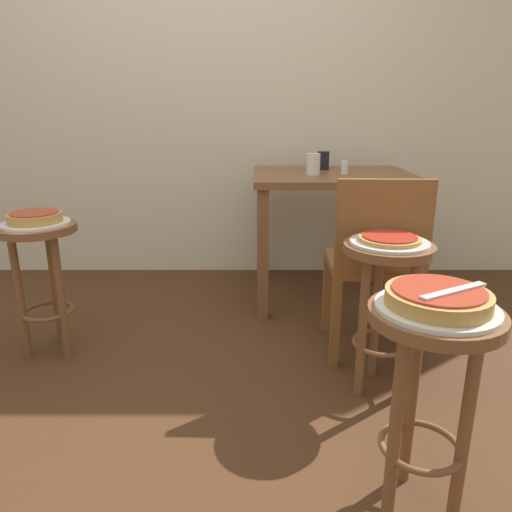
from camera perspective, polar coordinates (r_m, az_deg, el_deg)
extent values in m
plane|color=#4C2D19|center=(2.07, -9.50, -16.02)|extent=(6.00, 6.00, 0.00)
cube|color=beige|center=(3.40, -6.01, 23.38)|extent=(6.00, 0.10, 3.00)
cylinder|color=brown|center=(1.34, 20.58, -6.69)|extent=(0.35, 0.35, 0.03)
cylinder|color=brown|center=(1.57, 17.99, -15.61)|extent=(0.04, 0.04, 0.59)
cylinder|color=brown|center=(1.42, 16.22, -19.37)|extent=(0.04, 0.04, 0.59)
cylinder|color=brown|center=(1.48, 23.57, -18.55)|extent=(0.04, 0.04, 0.59)
torus|color=brown|center=(1.54, 18.93, -20.52)|extent=(0.24, 0.24, 0.02)
cylinder|color=silver|center=(1.33, 20.69, -5.76)|extent=(0.31, 0.31, 0.01)
cylinder|color=tan|center=(1.32, 20.80, -4.72)|extent=(0.27, 0.27, 0.04)
cylinder|color=#B23823|center=(1.31, 20.91, -3.79)|extent=(0.23, 0.23, 0.01)
cylinder|color=brown|center=(1.92, 15.55, 0.86)|extent=(0.35, 0.35, 0.03)
cylinder|color=brown|center=(2.12, 14.13, -6.46)|extent=(0.04, 0.04, 0.59)
cylinder|color=brown|center=(1.96, 12.56, -8.41)|extent=(0.04, 0.04, 0.59)
cylinder|color=brown|center=(2.00, 17.83, -8.21)|extent=(0.04, 0.04, 0.59)
torus|color=brown|center=(2.06, 14.66, -9.90)|extent=(0.24, 0.24, 0.02)
cylinder|color=silver|center=(1.91, 15.60, 1.54)|extent=(0.30, 0.30, 0.01)
cylinder|color=tan|center=(1.91, 15.64, 1.93)|extent=(0.23, 0.23, 0.01)
cylinder|color=red|center=(1.91, 15.66, 2.24)|extent=(0.21, 0.21, 0.01)
cylinder|color=brown|center=(2.37, -24.50, 3.00)|extent=(0.35, 0.35, 0.03)
cylinder|color=brown|center=(2.55, -22.67, -3.22)|extent=(0.04, 0.04, 0.59)
cylinder|color=brown|center=(2.45, -26.09, -4.46)|extent=(0.04, 0.04, 0.59)
cylinder|color=brown|center=(2.38, -22.04, -4.60)|extent=(0.04, 0.04, 0.59)
torus|color=brown|center=(2.49, -23.36, -5.98)|extent=(0.24, 0.24, 0.02)
cylinder|color=white|center=(2.37, -24.57, 3.55)|extent=(0.30, 0.30, 0.01)
cylinder|color=tan|center=(2.36, -24.64, 4.16)|extent=(0.23, 0.23, 0.04)
cylinder|color=#B23823|center=(2.36, -24.71, 4.70)|extent=(0.20, 0.20, 0.01)
cube|color=brown|center=(2.86, 9.14, 9.28)|extent=(0.92, 0.74, 0.04)
cube|color=brown|center=(2.59, 0.90, 0.03)|extent=(0.06, 0.06, 0.73)
cube|color=brown|center=(2.73, 18.27, 0.02)|extent=(0.06, 0.06, 0.73)
cube|color=brown|center=(3.22, 0.74, 3.41)|extent=(0.06, 0.06, 0.73)
cube|color=brown|center=(3.33, 14.95, 3.29)|extent=(0.06, 0.06, 0.73)
cylinder|color=silver|center=(2.76, 6.88, 10.74)|extent=(0.08, 0.08, 0.12)
cylinder|color=black|center=(3.01, 8.05, 11.14)|extent=(0.07, 0.07, 0.11)
cylinder|color=white|center=(2.82, 10.55, 10.27)|extent=(0.04, 0.04, 0.07)
cube|color=brown|center=(2.30, 13.61, -0.87)|extent=(0.41, 0.41, 0.04)
cube|color=brown|center=(2.08, 14.97, 3.32)|extent=(0.40, 0.04, 0.40)
cube|color=brown|center=(2.58, 16.43, -4.42)|extent=(0.04, 0.04, 0.42)
cube|color=brown|center=(2.52, 8.44, -4.44)|extent=(0.04, 0.04, 0.42)
cube|color=brown|center=(2.26, 18.59, -7.74)|extent=(0.04, 0.04, 0.42)
cube|color=brown|center=(2.19, 9.44, -7.90)|extent=(0.04, 0.04, 0.42)
cube|color=silver|center=(1.31, 22.47, -3.82)|extent=(0.20, 0.13, 0.01)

